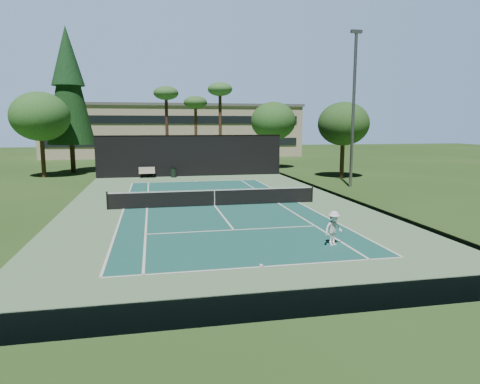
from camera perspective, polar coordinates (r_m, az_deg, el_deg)
The scene contains 22 objects.
ground at distance 26.64m, azimuth -3.40°, elevation -1.85°, with size 160.00×160.00×0.00m, color #284A1B.
apron_slab at distance 26.63m, azimuth -3.40°, elevation -1.84°, with size 18.00×32.00×0.01m, color #638C62.
court_surface at distance 26.63m, azimuth -3.40°, elevation -1.83°, with size 10.97×23.77×0.01m, color #1C5951.
court_lines at distance 26.63m, azimuth -3.40°, elevation -1.81°, with size 11.07×23.87×0.01m.
tennis_net at distance 26.54m, azimuth -3.41°, elevation -0.67°, with size 12.90×0.10×1.10m.
fence at distance 26.40m, azimuth -3.46°, elevation 2.46°, with size 18.04×32.05×4.03m.
player at distance 18.22m, azimuth 12.37°, elevation -4.74°, with size 0.94×0.54×1.45m, color white.
tennis_ball_a at distance 16.73m, azimuth -17.74°, elevation -8.66°, with size 0.06×0.06×0.06m, color #BACD2E.
tennis_ball_b at distance 27.26m, azimuth -11.64°, elevation -1.69°, with size 0.07×0.07×0.07m, color #B1CB2E.
tennis_ball_c at distance 31.26m, azimuth -0.76°, elevation -0.17°, with size 0.07×0.07×0.07m, color #BACB2E.
tennis_ball_d at distance 31.34m, azimuth -10.06°, elevation -0.28°, with size 0.08×0.08×0.08m, color #BBD330.
park_bench at distance 41.72m, azimuth -12.31°, elevation 2.61°, with size 1.50×0.45×1.02m.
trash_bin at distance 41.54m, azimuth -8.86°, elevation 2.59°, with size 0.56×0.56×0.95m.
pine_tree at distance 48.85m, azimuth -21.95°, elevation 13.66°, with size 4.80×4.80×15.00m.
palm_a at distance 50.04m, azimuth -9.83°, elevation 12.46°, with size 2.80×2.80×9.32m.
palm_b at distance 52.22m, azimuth -5.96°, elevation 11.47°, with size 2.80×2.80×8.42m.
palm_c at distance 49.65m, azimuth -2.68°, elevation 13.08°, with size 2.80×2.80×9.77m.
decid_tree_a at distance 49.83m, azimuth 4.45°, elevation 9.39°, with size 5.12×5.12×7.62m.
decid_tree_b at distance 41.83m, azimuth 13.62°, elevation 8.81°, with size 4.80×4.80×7.14m.
decid_tree_c at distance 45.12m, azimuth -25.10°, elevation 9.08°, with size 5.44×5.44×8.09m.
campus_building at distance 71.99m, azimuth -8.70°, elevation 8.18°, with size 40.50×12.50×8.30m.
light_pole at distance 35.59m, azimuth 14.89°, elevation 11.01°, with size 0.90×0.25×12.22m.
Camera 1 is at (-3.68, -25.91, 4.95)m, focal length 32.00 mm.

